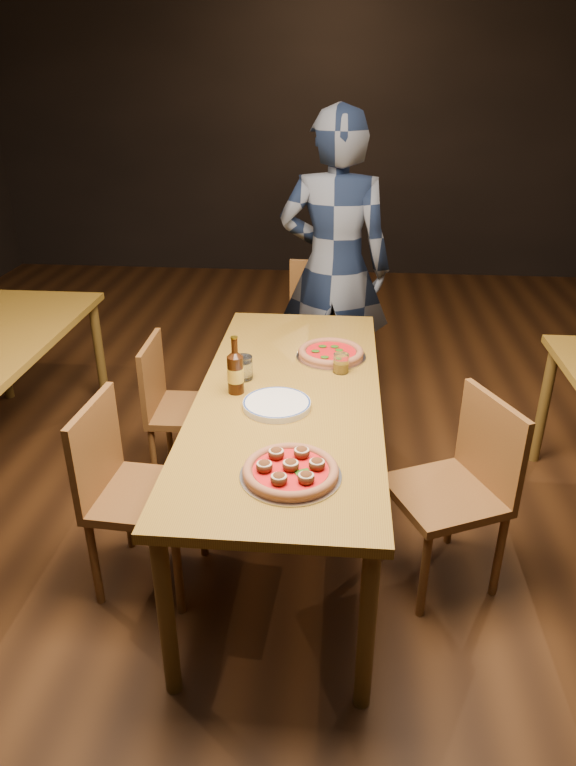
# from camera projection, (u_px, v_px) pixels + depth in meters

# --- Properties ---
(ground) EXTENTS (9.00, 9.00, 0.00)m
(ground) POSITION_uv_depth(u_px,v_px,m) (289.00, 528.00, 3.15)
(ground) COLOR black
(room_shell) EXTENTS (9.00, 9.00, 9.00)m
(room_shell) POSITION_uv_depth(u_px,v_px,m) (289.00, 122.00, 2.33)
(room_shell) COLOR black
(room_shell) RESTS_ON ground
(table_main) EXTENTS (0.80, 2.00, 0.75)m
(table_main) POSITION_uv_depth(u_px,v_px,m) (289.00, 407.00, 2.85)
(table_main) COLOR brown
(table_main) RESTS_ON ground
(chair_main_nw) EXTENTS (0.44, 0.44, 0.89)m
(chair_main_nw) POSITION_uv_depth(u_px,v_px,m) (146.00, 494.00, 2.65)
(chair_main_nw) COLOR brown
(chair_main_nw) RESTS_ON ground
(chair_main_sw) EXTENTS (0.40, 0.40, 0.84)m
(chair_main_sw) POSITION_uv_depth(u_px,v_px,m) (189.00, 409.00, 3.37)
(chair_main_sw) COLOR brown
(chair_main_sw) RESTS_ON ground
(chair_main_e) EXTENTS (0.55, 0.55, 0.89)m
(chair_main_e) POSITION_uv_depth(u_px,v_px,m) (445.00, 493.00, 2.66)
(chair_main_e) COLOR brown
(chair_main_e) RESTS_ON ground
(chair_end) EXTENTS (0.48, 0.48, 0.99)m
(chair_end) POSITION_uv_depth(u_px,v_px,m) (322.00, 339.00, 4.05)
(chair_end) COLOR brown
(chair_end) RESTS_ON ground
(pizza_meatball) EXTENTS (0.36, 0.36, 0.07)m
(pizza_meatball) POSITION_uv_depth(u_px,v_px,m) (291.00, 470.00, 2.23)
(pizza_meatball) COLOR #B7B7BF
(pizza_meatball) RESTS_ON table_main
(pizza_margherita) EXTENTS (0.35, 0.35, 0.05)m
(pizza_margherita) POSITION_uv_depth(u_px,v_px,m) (331.00, 353.00, 3.16)
(pizza_margherita) COLOR #B7B7BF
(pizza_margherita) RESTS_ON table_main
(plate_stack) EXTENTS (0.29, 0.29, 0.03)m
(plate_stack) POSITION_uv_depth(u_px,v_px,m) (277.00, 405.00, 2.69)
(plate_stack) COLOR white
(plate_stack) RESTS_ON table_main
(beer_bottle) EXTENTS (0.07, 0.07, 0.26)m
(beer_bottle) POSITION_uv_depth(u_px,v_px,m) (236.00, 373.00, 2.78)
(beer_bottle) COLOR black
(beer_bottle) RESTS_ON table_main
(water_glass) EXTENTS (0.09, 0.09, 0.11)m
(water_glass) POSITION_uv_depth(u_px,v_px,m) (243.00, 368.00, 2.92)
(water_glass) COLOR white
(water_glass) RESTS_ON table_main
(amber_glass) EXTENTS (0.07, 0.07, 0.09)m
(amber_glass) POSITION_uv_depth(u_px,v_px,m) (341.00, 363.00, 2.99)
(amber_glass) COLOR #A17212
(amber_glass) RESTS_ON table_main
(diner) EXTENTS (0.73, 0.52, 1.88)m
(diner) POSITION_uv_depth(u_px,v_px,m) (335.00, 269.00, 3.89)
(diner) COLOR black
(diner) RESTS_ON ground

